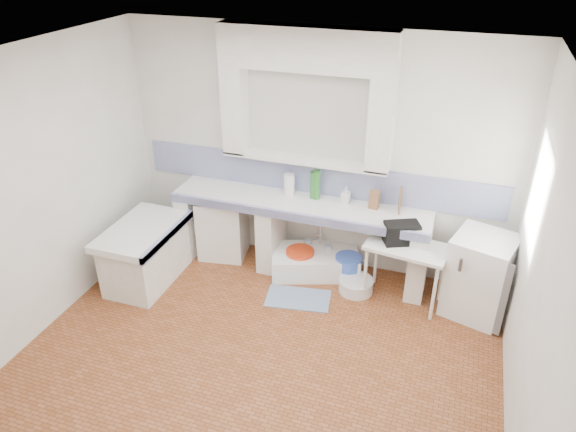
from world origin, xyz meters
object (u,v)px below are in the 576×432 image
(stove, at_px, (223,226))
(sink, at_px, (315,263))
(fridge, at_px, (479,276))
(side_table, at_px, (404,273))

(stove, height_order, sink, stove)
(stove, relative_size, fridge, 0.86)
(stove, height_order, side_table, stove)
(stove, xyz_separation_m, side_table, (2.27, -0.26, -0.04))
(stove, xyz_separation_m, sink, (1.20, -0.04, -0.27))
(fridge, bearing_deg, stove, -167.74)
(sink, distance_m, side_table, 1.12)
(sink, bearing_deg, fridge, -24.68)
(side_table, bearing_deg, sink, 176.14)
(sink, relative_size, fridge, 1.12)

